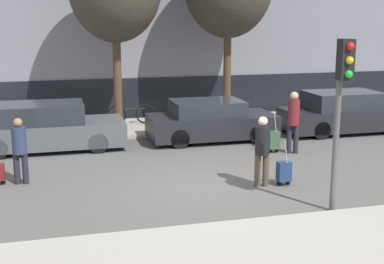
{
  "coord_description": "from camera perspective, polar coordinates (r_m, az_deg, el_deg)",
  "views": [
    {
      "loc": [
        -3.53,
        -11.74,
        4.0
      ],
      "look_at": [
        0.04,
        1.8,
        0.95
      ],
      "focal_mm": 50.0,
      "sensor_mm": 36.0,
      "label": 1
    }
  ],
  "objects": [
    {
      "name": "trolley_center",
      "position": [
        13.03,
        9.78,
        -4.16
      ],
      "size": [
        0.34,
        0.29,
        1.12
      ],
      "color": "navy",
      "rests_on": "ground_plane"
    },
    {
      "name": "traffic_light",
      "position": [
        10.99,
        15.69,
        4.25
      ],
      "size": [
        0.28,
        0.47,
        3.57
      ],
      "color": "#515154",
      "rests_on": "ground_plane"
    },
    {
      "name": "parked_car_2",
      "position": [
        19.47,
        16.0,
        1.95
      ],
      "size": [
        4.5,
        1.89,
        1.43
      ],
      "color": "black",
      "rests_on": "ground_plane"
    },
    {
      "name": "pedestrian_left",
      "position": [
        13.48,
        -17.92,
        -1.54
      ],
      "size": [
        0.35,
        0.34,
        1.62
      ],
      "rotation": [
        0.0,
        0.0,
        -0.09
      ],
      "color": "#23232D",
      "rests_on": "ground_plane"
    },
    {
      "name": "trolley_right",
      "position": [
        16.09,
        8.71,
        -0.86
      ],
      "size": [
        0.34,
        0.29,
        1.19
      ],
      "color": "#335138",
      "rests_on": "ground_plane"
    },
    {
      "name": "parked_car_1",
      "position": [
        17.48,
        1.99,
        1.15
      ],
      "size": [
        4.12,
        1.85,
        1.32
      ],
      "color": "black",
      "rests_on": "ground_plane"
    },
    {
      "name": "sidewalk_far",
      "position": [
        19.48,
        -4.01,
        0.58
      ],
      "size": [
        28.0,
        3.0,
        0.12
      ],
      "color": "#A39E93",
      "rests_on": "ground_plane"
    },
    {
      "name": "pedestrian_right",
      "position": [
        15.98,
        10.76,
        1.45
      ],
      "size": [
        0.34,
        0.34,
        1.84
      ],
      "rotation": [
        0.0,
        0.0,
        -0.37
      ],
      "color": "#23232D",
      "rests_on": "ground_plane"
    },
    {
      "name": "parked_car_0",
      "position": [
        16.83,
        -15.27,
        0.42
      ],
      "size": [
        4.57,
        1.9,
        1.43
      ],
      "color": "#4C5156",
      "rests_on": "ground_plane"
    },
    {
      "name": "pedestrian_center",
      "position": [
        12.73,
        7.51,
        -1.61
      ],
      "size": [
        0.35,
        0.34,
        1.7
      ],
      "rotation": [
        0.0,
        0.0,
        3.0
      ],
      "color": "#4C4233",
      "rests_on": "ground_plane"
    },
    {
      "name": "ground_plane",
      "position": [
        12.9,
        1.89,
        -5.79
      ],
      "size": [
        80.0,
        80.0,
        0.0
      ],
      "primitive_type": "plane",
      "color": "#565451"
    },
    {
      "name": "sidewalk_near",
      "position": [
        9.59,
        8.47,
        -12.12
      ],
      "size": [
        28.0,
        2.5,
        0.12
      ],
      "color": "#A39E93",
      "rests_on": "ground_plane"
    },
    {
      "name": "parked_bicycle",
      "position": [
        19.61,
        -6.53,
        1.89
      ],
      "size": [
        1.77,
        0.06,
        0.96
      ],
      "color": "black",
      "rests_on": "sidewalk_far"
    }
  ]
}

